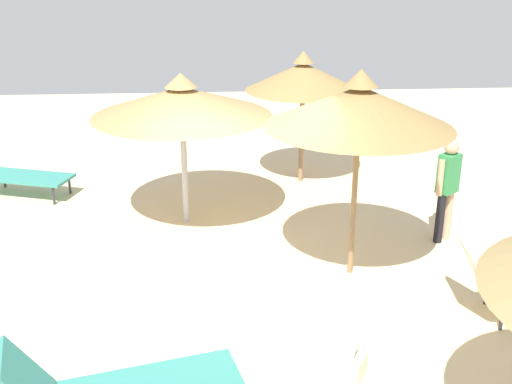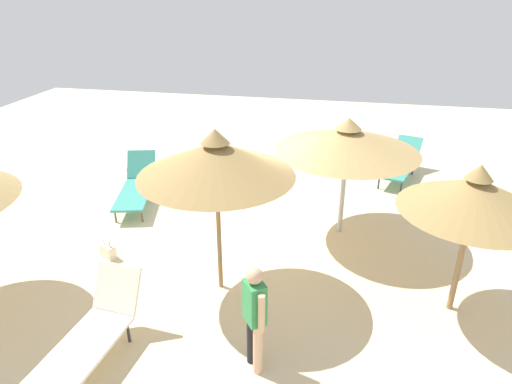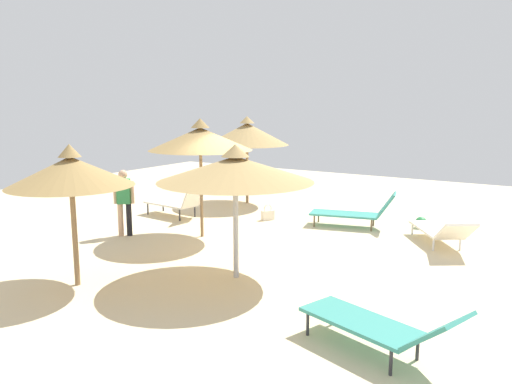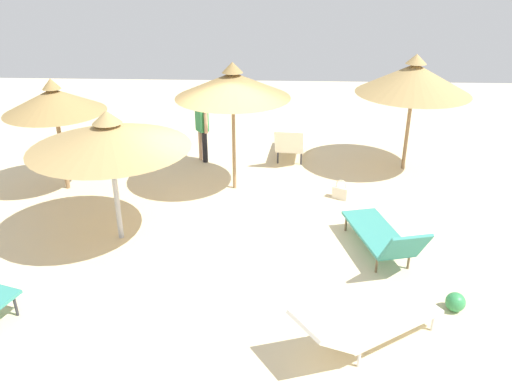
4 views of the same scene
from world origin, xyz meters
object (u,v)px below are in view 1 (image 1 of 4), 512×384
Objects in this scene: person_standing_front at (447,184)px; handbag at (355,367)px; parasol_umbrella_far_right at (182,101)px; lounge_chair_near_left at (10,172)px; parasol_umbrella_center at (303,77)px; parasol_umbrella_front at (360,107)px.

person_standing_front is 3.68× the size of handbag.
lounge_chair_near_left is (3.19, -1.45, -1.57)m from parasol_umbrella_far_right.
parasol_umbrella_far_right is 1.13× the size of parasol_umbrella_center.
parasol_umbrella_center is 6.34m from handbag.
person_standing_front is (-7.11, 2.46, 0.49)m from lounge_chair_near_left.
parasol_umbrella_center is 1.55× the size of person_standing_front.
lounge_chair_near_left is at bearing -24.54° from parasol_umbrella_far_right.
parasol_umbrella_front is at bearing 92.76° from parasol_umbrella_center.
parasol_umbrella_center is 5.70× the size of handbag.
parasol_umbrella_front reaches higher than handbag.
parasol_umbrella_center reaches higher than handbag.
parasol_umbrella_front is 1.24× the size of lounge_chair_near_left.
parasol_umbrella_front is 6.47× the size of handbag.
parasol_umbrella_far_right is at bearing -39.85° from parasol_umbrella_front.
person_standing_front is (-1.79, 2.81, -1.09)m from parasol_umbrella_center.
parasol_umbrella_center is 5.55m from lounge_chair_near_left.
person_standing_front is (-3.92, 1.01, -1.09)m from parasol_umbrella_far_right.
lounge_chair_near_left is (5.31, 0.35, -1.58)m from parasol_umbrella_center.
parasol_umbrella_front is 2.34m from person_standing_front.
handbag is at bearing 87.55° from parasol_umbrella_center.
person_standing_front reaches higher than lounge_chair_near_left.
parasol_umbrella_far_right is at bearing 155.46° from lounge_chair_near_left.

